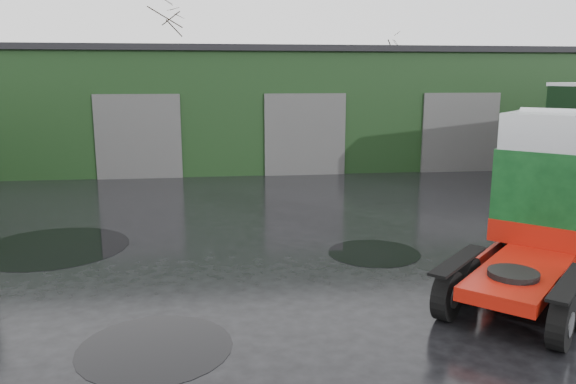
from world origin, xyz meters
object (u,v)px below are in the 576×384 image
Objects in this scene: warehouse at (289,105)px; hero_tractor at (538,209)px; tree_back_a at (165,77)px; tree_back_b at (374,90)px.

hero_tractor is (2.50, -22.31, -1.14)m from warehouse.
warehouse is 12.90m from tree_back_a.
tree_back_a reaches higher than warehouse.
tree_back_b is (5.50, 32.31, 1.74)m from hero_tractor.
tree_back_a is at bearing 180.00° from tree_back_b.
tree_back_a is 1.27× the size of tree_back_b.
warehouse reaches higher than hero_tractor.
warehouse is at bearing -51.34° from tree_back_a.
warehouse is 4.32× the size of tree_back_b.
hero_tractor is at bearing -99.66° from tree_back_b.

